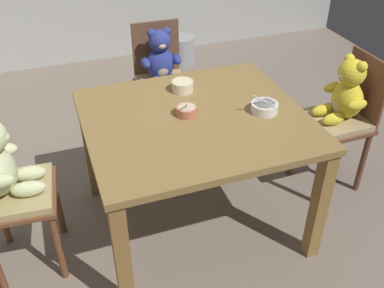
{
  "coord_description": "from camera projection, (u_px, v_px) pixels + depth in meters",
  "views": [
    {
      "loc": [
        -0.67,
        -1.81,
        1.9
      ],
      "look_at": [
        0.0,
        0.05,
        0.52
      ],
      "focal_mm": 41.42,
      "sensor_mm": 36.0,
      "label": 1
    }
  ],
  "objects": [
    {
      "name": "ground_plane",
      "position": [
        195.0,
        221.0,
        2.69
      ],
      "size": [
        5.2,
        5.2,
        0.04
      ],
      "color": "#76685C"
    },
    {
      "name": "dining_table",
      "position": [
        195.0,
        134.0,
        2.32
      ],
      "size": [
        1.12,
        1.01,
        0.72
      ],
      "color": "olive",
      "rests_on": "ground_plane"
    },
    {
      "name": "teddy_chair_far_center",
      "position": [
        161.0,
        70.0,
        3.07
      ],
      "size": [
        0.37,
        0.38,
        0.87
      ],
      "rotation": [
        0.0,
        0.0,
        -1.6
      ],
      "color": "brown",
      "rests_on": "ground_plane"
    },
    {
      "name": "teddy_chair_near_left",
      "position": [
        2.0,
        175.0,
        2.08
      ],
      "size": [
        0.39,
        0.42,
        0.94
      ],
      "rotation": [
        0.0,
        0.0,
        -0.09
      ],
      "color": "brown",
      "rests_on": "ground_plane"
    },
    {
      "name": "teddy_chair_near_right",
      "position": [
        343.0,
        105.0,
        2.65
      ],
      "size": [
        0.39,
        0.37,
        0.88
      ],
      "rotation": [
        0.0,
        0.0,
        3.16
      ],
      "color": "brown",
      "rests_on": "ground_plane"
    },
    {
      "name": "porridge_bowl_terracotta_center",
      "position": [
        187.0,
        111.0,
        2.26
      ],
      "size": [
        0.11,
        0.12,
        0.1
      ],
      "color": "#BF6852",
      "rests_on": "dining_table"
    },
    {
      "name": "porridge_bowl_white_near_right",
      "position": [
        264.0,
        107.0,
        2.29
      ],
      "size": [
        0.15,
        0.14,
        0.12
      ],
      "color": "white",
      "rests_on": "dining_table"
    },
    {
      "name": "porridge_bowl_cream_far_center",
      "position": [
        183.0,
        86.0,
        2.47
      ],
      "size": [
        0.12,
        0.12,
        0.06
      ],
      "color": "beige",
      "rests_on": "dining_table"
    },
    {
      "name": "metal_pail",
      "position": [
        182.0,
        50.0,
        4.43
      ],
      "size": [
        0.26,
        0.26,
        0.27
      ],
      "primitive_type": "cylinder",
      "color": "#93969B",
      "rests_on": "ground_plane"
    }
  ]
}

